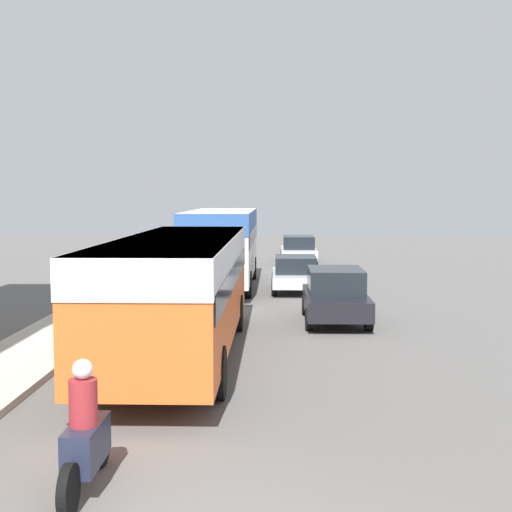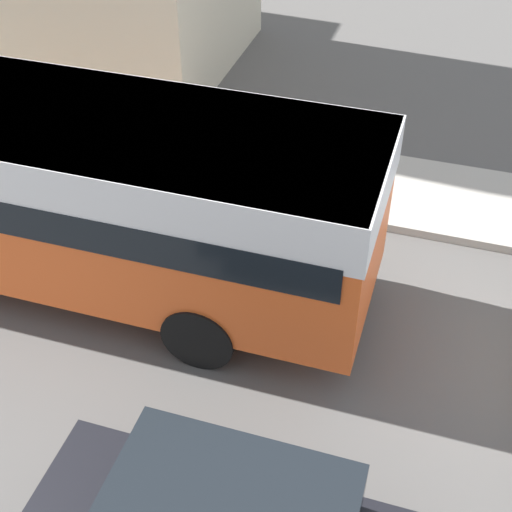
{
  "view_description": "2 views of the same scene",
  "coord_description": "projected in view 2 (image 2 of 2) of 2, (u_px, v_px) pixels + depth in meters",
  "views": [
    {
      "loc": [
        0.66,
        -5.94,
        3.8
      ],
      "look_at": [
        -0.06,
        18.69,
        1.64
      ],
      "focal_mm": 50.0,
      "sensor_mm": 36.0,
      "label": 1
    },
    {
      "loc": [
        5.54,
        16.2,
        7.32
      ],
      "look_at": [
        -0.43,
        14.34,
        2.05
      ],
      "focal_mm": 50.0,
      "sensor_mm": 36.0,
      "label": 2
    }
  ],
  "objects": [
    {
      "name": "bus_lead",
      "position": [
        5.0,
        162.0,
        10.08
      ],
      "size": [
        2.58,
        10.72,
        2.81
      ],
      "color": "#EA5B23",
      "rests_on": "ground_plane"
    }
  ]
}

